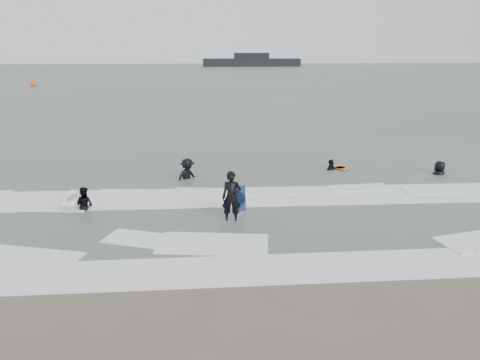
{
  "coord_description": "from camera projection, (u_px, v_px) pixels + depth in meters",
  "views": [
    {
      "loc": [
        -1.14,
        -12.7,
        6.2
      ],
      "look_at": [
        0.0,
        5.0,
        1.1
      ],
      "focal_mm": 35.0,
      "sensor_mm": 36.0,
      "label": 1
    }
  ],
  "objects": [
    {
      "name": "surfer_centre",
      "position": [
        232.0,
        222.0,
        17.08
      ],
      "size": [
        0.73,
        0.5,
        1.93
      ],
      "primitive_type": "imported",
      "rotation": [
        0.0,
        0.0,
        -0.05
      ],
      "color": "black",
      "rests_on": "ground"
    },
    {
      "name": "surfer_breaker",
      "position": [
        188.0,
        180.0,
        22.45
      ],
      "size": [
        1.4,
        1.34,
        1.91
      ],
      "primitive_type": "imported",
      "rotation": [
        0.0,
        0.0,
        0.71
      ],
      "color": "black",
      "rests_on": "ground"
    },
    {
      "name": "buoy",
      "position": [
        33.0,
        84.0,
        73.6
      ],
      "size": [
        1.0,
        1.0,
        1.65
      ],
      "color": "#EB4D0A",
      "rests_on": "ground"
    },
    {
      "name": "surfer_wading",
      "position": [
        85.0,
        210.0,
        18.31
      ],
      "size": [
        0.9,
        0.83,
        1.5
      ],
      "primitive_type": "imported",
      "rotation": [
        0.0,
        0.0,
        2.7
      ],
      "color": "black",
      "rests_on": "ground"
    },
    {
      "name": "bodyboards",
      "position": [
        230.0,
        186.0,
        19.78
      ],
      "size": [
        12.87,
        7.61,
        1.25
      ],
      "color": "#10254D",
      "rests_on": "ground"
    },
    {
      "name": "ground",
      "position": [
        251.0,
        261.0,
        13.97
      ],
      "size": [
        320.0,
        320.0,
        0.0
      ],
      "primitive_type": "plane",
      "color": "brown",
      "rests_on": "ground"
    },
    {
      "name": "vessel_horizon",
      "position": [
        251.0,
        62.0,
        144.86
      ],
      "size": [
        29.98,
        5.35,
        4.07
      ],
      "color": "black",
      "rests_on": "ground"
    },
    {
      "name": "surf_foam",
      "position": [
        242.0,
        217.0,
        17.5
      ],
      "size": [
        30.03,
        9.06,
        0.09
      ],
      "color": "white",
      "rests_on": "ground"
    },
    {
      "name": "surfer_right_far",
      "position": [
        439.0,
        175.0,
        23.26
      ],
      "size": [
        1.06,
        0.85,
        1.88
      ],
      "primitive_type": "imported",
      "rotation": [
        0.0,
        0.0,
        -2.84
      ],
      "color": "black",
      "rests_on": "ground"
    },
    {
      "name": "surfer_right_near",
      "position": [
        331.0,
        170.0,
        24.17
      ],
      "size": [
        1.06,
        0.96,
        1.74
      ],
      "primitive_type": "imported",
      "rotation": [
        0.0,
        0.0,
        -2.48
      ],
      "color": "black",
      "rests_on": "ground"
    },
    {
      "name": "sea",
      "position": [
        215.0,
        79.0,
        90.67
      ],
      "size": [
        320.0,
        320.0,
        0.0
      ],
      "primitive_type": "plane",
      "color": "#47544C",
      "rests_on": "ground"
    }
  ]
}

